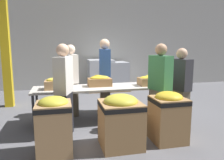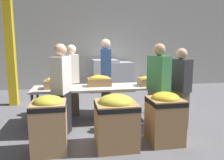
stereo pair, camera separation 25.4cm
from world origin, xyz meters
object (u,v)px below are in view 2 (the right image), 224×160
object	(u,v)px
donation_bin_0	(49,122)
support_pillar	(9,30)
volunteer_2	(106,77)
banana_box_1	(99,81)
volunteer_1	(158,88)
banana_box_2	(149,81)
sorting_table	(102,89)
donation_bin_1	(116,119)
volunteer_3	(62,91)
pallet_stack_0	(119,76)
pallet_stack_1	(105,75)
banana_box_0	(57,83)
volunteer_0	(180,89)
donation_bin_2	(165,116)
volunteer_4	(72,80)

from	to	relation	value
donation_bin_0	support_pillar	xyz separation A→B (m)	(-1.23, 2.91, 1.54)
volunteer_2	banana_box_1	bearing A→B (deg)	-16.05
support_pillar	volunteer_1	bearing A→B (deg)	-37.23
banana_box_2	sorting_table	bearing A→B (deg)	175.57
banana_box_2	donation_bin_1	world-z (taller)	banana_box_2
volunteer_3	donation_bin_1	bearing A→B (deg)	-107.76
pallet_stack_0	pallet_stack_1	world-z (taller)	pallet_stack_1
volunteer_3	donation_bin_0	size ratio (longest dim) A/B	1.87
banana_box_0	banana_box_2	size ratio (longest dim) A/B	1.07
volunteer_0	donation_bin_0	bearing A→B (deg)	89.57
banana_box_0	donation_bin_2	distance (m)	2.20
volunteer_3	volunteer_2	bearing A→B (deg)	-19.97
donation_bin_2	pallet_stack_0	xyz separation A→B (m)	(0.15, 4.40, 0.04)
volunteer_2	support_pillar	xyz separation A→B (m)	(-2.36, 1.08, 1.13)
volunteer_3	banana_box_0	bearing A→B (deg)	31.14
donation_bin_2	pallet_stack_0	world-z (taller)	pallet_stack_0
volunteer_0	volunteer_4	distance (m)	2.37
donation_bin_2	banana_box_1	bearing A→B (deg)	125.23
donation_bin_0	donation_bin_2	distance (m)	1.84
volunteer_1	donation_bin_1	distance (m)	1.10
donation_bin_1	banana_box_2	bearing A→B (deg)	50.69
support_pillar	volunteer_2	bearing A→B (deg)	-24.57
volunteer_2	donation_bin_1	world-z (taller)	volunteer_2
volunteer_4	pallet_stack_1	xyz separation A→B (m)	(1.14, 2.61, -0.27)
donation_bin_2	sorting_table	bearing A→B (deg)	125.10
volunteer_0	volunteer_1	xyz separation A→B (m)	(-0.47, -0.08, 0.04)
volunteer_0	support_pillar	distance (m)	4.47
volunteer_1	volunteer_3	distance (m)	1.76
volunteer_0	volunteer_2	bearing A→B (deg)	31.29
pallet_stack_0	support_pillar	bearing A→B (deg)	-155.15
volunteer_0	pallet_stack_1	distance (m)	3.93
volunteer_2	donation_bin_1	distance (m)	1.88
banana_box_1	pallet_stack_1	bearing A→B (deg)	79.52
pallet_stack_0	pallet_stack_1	bearing A→B (deg)	179.15
banana_box_0	support_pillar	size ratio (longest dim) A/B	0.12
pallet_stack_1	banana_box_1	bearing A→B (deg)	-100.48
volunteer_3	sorting_table	bearing A→B (deg)	-34.28
volunteer_2	pallet_stack_1	size ratio (longest dim) A/B	1.59
donation_bin_2	pallet_stack_1	distance (m)	4.42
banana_box_1	pallet_stack_0	world-z (taller)	pallet_stack_0
support_pillar	donation_bin_0	bearing A→B (deg)	-67.00
banana_box_2	volunteer_1	size ratio (longest dim) A/B	0.27
volunteer_3	support_pillar	distance (m)	2.91
banana_box_0	support_pillar	world-z (taller)	support_pillar
banana_box_1	support_pillar	bearing A→B (deg)	143.39
sorting_table	volunteer_3	xyz separation A→B (m)	(-0.80, -0.60, 0.11)
banana_box_0	pallet_stack_0	distance (m)	3.75
banana_box_1	donation_bin_0	distance (m)	1.65
volunteer_4	donation_bin_1	bearing A→B (deg)	6.28
banana_box_0	donation_bin_1	bearing A→B (deg)	-51.16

